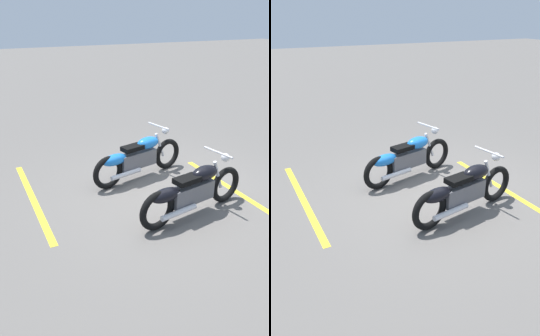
{
  "view_description": "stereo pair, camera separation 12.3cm",
  "coord_description": "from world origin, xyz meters",
  "views": [
    {
      "loc": [
        3.13,
        5.2,
        3.2
      ],
      "look_at": [
        0.77,
        0.0,
        0.65
      ],
      "focal_mm": 37.95,
      "sensor_mm": 36.0,
      "label": 1
    },
    {
      "loc": [
        3.24,
        5.15,
        3.2
      ],
      "look_at": [
        0.77,
        0.0,
        0.65
      ],
      "focal_mm": 37.95,
      "sensor_mm": 36.0,
      "label": 2
    }
  ],
  "objects": [
    {
      "name": "parking_stripe_mid",
      "position": [
        2.46,
        -0.81,
        0.0
      ],
      "size": [
        0.19,
        3.2,
        0.01
      ],
      "primitive_type": "cube",
      "rotation": [
        0.0,
        0.0,
        1.59
      ],
      "color": "yellow",
      "rests_on": "ground"
    },
    {
      "name": "motorcycle_bright_foreground",
      "position": [
        0.33,
        -0.83,
        0.46
      ],
      "size": [
        2.19,
        0.8,
        1.04
      ],
      "rotation": [
        0.0,
        0.0,
        3.39
      ],
      "color": "black",
      "rests_on": "ground"
    },
    {
      "name": "parking_stripe_near",
      "position": [
        -1.15,
        0.51,
        0.0
      ],
      "size": [
        0.19,
        3.2,
        0.01
      ],
      "primitive_type": "cube",
      "rotation": [
        0.0,
        0.0,
        1.59
      ],
      "color": "yellow",
      "rests_on": "ground"
    },
    {
      "name": "motorcycle_dark_foreground",
      "position": [
        0.12,
        0.86,
        0.46
      ],
      "size": [
        2.21,
        0.74,
        1.04
      ],
      "rotation": [
        0.0,
        0.0,
        3.33
      ],
      "color": "black",
      "rests_on": "ground"
    },
    {
      "name": "ground_plane",
      "position": [
        0.0,
        0.0,
        0.0
      ],
      "size": [
        60.0,
        60.0,
        0.0
      ],
      "primitive_type": "plane",
      "color": "#66605B"
    }
  ]
}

